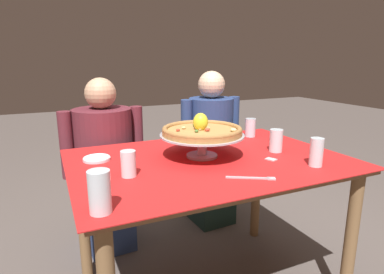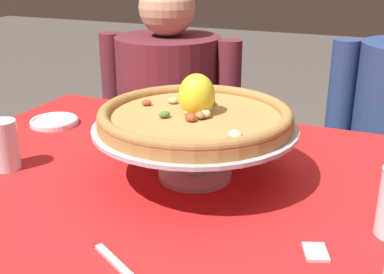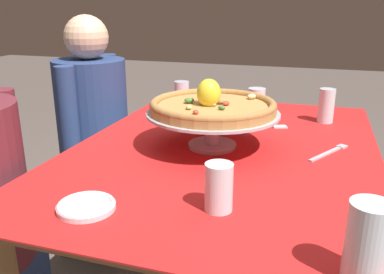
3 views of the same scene
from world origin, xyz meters
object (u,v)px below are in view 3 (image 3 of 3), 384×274
(water_glass_front_left, at_px, (367,247))
(water_glass_front_right, at_px, (326,108))
(pizza, at_px, (213,105))
(sugar_packet, at_px, (280,127))
(diner_right, at_px, (95,146))
(side_plate, at_px, (86,206))
(dinner_fork, at_px, (330,152))
(water_glass_side_left, at_px, (219,190))
(pizza_stand, at_px, (213,120))
(water_glass_back_right, at_px, (182,96))
(water_glass_side_right, at_px, (256,105))

(water_glass_front_left, distance_m, water_glass_front_right, 0.97)
(water_glass_front_right, bearing_deg, pizza, 140.12)
(sugar_packet, relative_size, diner_right, 0.04)
(water_glass_front_left, xyz_separation_m, side_plate, (0.07, 0.57, -0.05))
(pizza, xyz_separation_m, dinner_fork, (0.06, -0.36, -0.13))
(water_glass_side_left, bearing_deg, dinner_fork, -27.76)
(water_glass_front_left, bearing_deg, water_glass_front_right, 3.89)
(pizza_stand, xyz_separation_m, water_glass_side_left, (-0.40, -0.12, -0.04))
(pizza, bearing_deg, water_glass_front_left, -143.84)
(water_glass_front_left, height_order, dinner_fork, water_glass_front_left)
(pizza, distance_m, dinner_fork, 0.39)
(side_plate, bearing_deg, water_glass_front_right, -29.25)
(water_glass_front_left, height_order, water_glass_back_right, water_glass_front_left)
(side_plate, distance_m, diner_right, 1.06)
(water_glass_front_left, relative_size, sugar_packet, 2.80)
(water_glass_front_right, xyz_separation_m, water_glass_back_right, (0.06, 0.60, -0.01))
(pizza, distance_m, diner_right, 0.87)
(pizza, relative_size, dinner_fork, 2.13)
(water_glass_front_right, distance_m, dinner_fork, 0.36)
(sugar_packet, bearing_deg, water_glass_side_left, 174.67)
(sugar_packet, bearing_deg, water_glass_side_right, 44.03)
(water_glass_back_right, bearing_deg, water_glass_front_right, -95.56)
(diner_right, bearing_deg, water_glass_side_left, -135.12)
(water_glass_side_left, distance_m, sugar_packet, 0.68)
(water_glass_side_left, xyz_separation_m, dinner_fork, (0.45, -0.24, -0.04))
(water_glass_side_left, height_order, water_glass_back_right, water_glass_back_right)
(dinner_fork, bearing_deg, pizza, 99.11)
(water_glass_front_left, xyz_separation_m, sugar_packet, (0.84, 0.22, -0.06))
(water_glass_side_left, bearing_deg, water_glass_back_right, 23.95)
(water_glass_side_right, distance_m, water_glass_back_right, 0.35)
(side_plate, distance_m, dinner_fork, 0.75)
(pizza_stand, xyz_separation_m, water_glass_front_left, (-0.56, -0.41, -0.03))
(water_glass_front_left, height_order, sugar_packet, water_glass_front_left)
(pizza_stand, relative_size, pizza, 1.06)
(water_glass_side_right, distance_m, dinner_fork, 0.44)
(sugar_packet, height_order, diner_right, diner_right)
(water_glass_back_right, xyz_separation_m, diner_right, (-0.06, 0.42, -0.26))
(side_plate, bearing_deg, pizza, -18.17)
(pizza, height_order, dinner_fork, pizza)
(water_glass_front_right, distance_m, sugar_packet, 0.21)
(water_glass_side_right, bearing_deg, water_glass_side_left, -176.77)
(pizza_stand, height_order, dinner_fork, pizza_stand)
(water_glass_side_left, bearing_deg, sugar_packet, -5.33)
(pizza_stand, distance_m, water_glass_back_right, 0.54)
(water_glass_front_left, relative_size, dinner_fork, 0.76)
(pizza_stand, xyz_separation_m, water_glass_back_right, (0.47, 0.26, -0.04))
(water_glass_side_right, relative_size, sugar_packet, 2.37)
(water_glass_back_right, bearing_deg, dinner_fork, -123.31)
(side_plate, relative_size, dinner_fork, 0.71)
(diner_right, bearing_deg, water_glass_front_right, -90.17)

